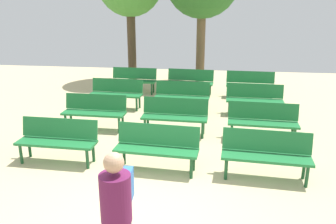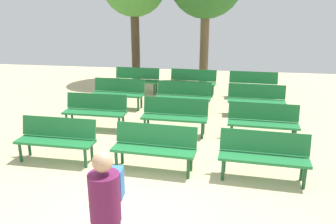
{
  "view_description": "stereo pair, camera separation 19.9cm",
  "coord_description": "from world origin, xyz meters",
  "px_view_note": "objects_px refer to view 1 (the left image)",
  "views": [
    {
      "loc": [
        1.09,
        -4.45,
        3.11
      ],
      "look_at": [
        0.0,
        3.51,
        0.55
      ],
      "focal_mm": 36.98,
      "sensor_mm": 36.0,
      "label": 1
    },
    {
      "loc": [
        1.28,
        -4.42,
        3.11
      ],
      "look_at": [
        0.0,
        3.51,
        0.55
      ],
      "focal_mm": 36.98,
      "sensor_mm": 36.0,
      "label": 2
    }
  ],
  "objects_px": {
    "bench_r1_c0": "(95,110)",
    "bench_r0_c2": "(266,152)",
    "bench_r3_c1": "(190,80)",
    "bench_r0_c0": "(58,138)",
    "bench_r1_c1": "(175,114)",
    "visitor_with_backpack": "(117,211)",
    "bench_r0_c1": "(157,145)",
    "bench_r3_c2": "(250,83)",
    "bench_r2_c0": "(116,92)",
    "bench_r1_c2": "(263,119)",
    "bench_r3_c0": "(134,79)",
    "bench_r2_c2": "(255,98)",
    "bench_r2_c1": "(182,95)"
  },
  "relations": [
    {
      "from": "bench_r3_c1",
      "to": "bench_r0_c2",
      "type": "bearing_deg",
      "value": -68.73
    },
    {
      "from": "bench_r0_c2",
      "to": "bench_r3_c0",
      "type": "xyz_separation_m",
      "value": [
        -3.84,
        5.87,
        0.0
      ]
    },
    {
      "from": "bench_r0_c0",
      "to": "bench_r3_c1",
      "type": "height_order",
      "value": "same"
    },
    {
      "from": "bench_r0_c2",
      "to": "bench_r3_c2",
      "type": "height_order",
      "value": "same"
    },
    {
      "from": "bench_r2_c0",
      "to": "visitor_with_backpack",
      "type": "height_order",
      "value": "visitor_with_backpack"
    },
    {
      "from": "bench_r0_c0",
      "to": "bench_r3_c2",
      "type": "height_order",
      "value": "same"
    },
    {
      "from": "bench_r0_c2",
      "to": "bench_r3_c2",
      "type": "relative_size",
      "value": 1.01
    },
    {
      "from": "bench_r2_c0",
      "to": "bench_r3_c2",
      "type": "distance_m",
      "value": 4.53
    },
    {
      "from": "bench_r1_c1",
      "to": "bench_r1_c2",
      "type": "height_order",
      "value": "same"
    },
    {
      "from": "bench_r0_c2",
      "to": "visitor_with_backpack",
      "type": "bearing_deg",
      "value": -121.36
    },
    {
      "from": "bench_r1_c2",
      "to": "bench_r3_c0",
      "type": "xyz_separation_m",
      "value": [
        -4.01,
        3.99,
        0.0
      ]
    },
    {
      "from": "bench_r0_c1",
      "to": "bench_r1_c1",
      "type": "relative_size",
      "value": 1.01
    },
    {
      "from": "bench_r0_c2",
      "to": "bench_r3_c0",
      "type": "bearing_deg",
      "value": 127.05
    },
    {
      "from": "bench_r0_c0",
      "to": "bench_r1_c2",
      "type": "bearing_deg",
      "value": 23.82
    },
    {
      "from": "bench_r1_c0",
      "to": "bench_r3_c1",
      "type": "xyz_separation_m",
      "value": [
        2.15,
        3.75,
        0.0
      ]
    },
    {
      "from": "bench_r1_c2",
      "to": "bench_r2_c0",
      "type": "relative_size",
      "value": 1.0
    },
    {
      "from": "bench_r0_c0",
      "to": "bench_r3_c0",
      "type": "relative_size",
      "value": 1.0
    },
    {
      "from": "bench_r3_c0",
      "to": "bench_r3_c1",
      "type": "bearing_deg",
      "value": 1.48
    },
    {
      "from": "bench_r3_c2",
      "to": "bench_r0_c1",
      "type": "bearing_deg",
      "value": -109.41
    },
    {
      "from": "bench_r2_c0",
      "to": "visitor_with_backpack",
      "type": "distance_m",
      "value": 7.06
    },
    {
      "from": "bench_r0_c2",
      "to": "bench_r1_c1",
      "type": "relative_size",
      "value": 1.01
    },
    {
      "from": "bench_r3_c1",
      "to": "bench_r1_c2",
      "type": "bearing_deg",
      "value": -59.36
    },
    {
      "from": "bench_r1_c1",
      "to": "bench_r2_c0",
      "type": "height_order",
      "value": "same"
    },
    {
      "from": "bench_r0_c1",
      "to": "bench_r3_c2",
      "type": "height_order",
      "value": "same"
    },
    {
      "from": "bench_r0_c2",
      "to": "bench_r1_c0",
      "type": "height_order",
      "value": "same"
    },
    {
      "from": "bench_r1_c0",
      "to": "bench_r3_c2",
      "type": "height_order",
      "value": "same"
    },
    {
      "from": "bench_r0_c1",
      "to": "bench_r0_c0",
      "type": "bearing_deg",
      "value": -178.67
    },
    {
      "from": "bench_r0_c1",
      "to": "bench_r2_c2",
      "type": "xyz_separation_m",
      "value": [
        2.2,
        3.78,
        0.0
      ]
    },
    {
      "from": "bench_r3_c2",
      "to": "bench_r1_c1",
      "type": "bearing_deg",
      "value": -117.6
    },
    {
      "from": "bench_r3_c2",
      "to": "visitor_with_backpack",
      "type": "relative_size",
      "value": 0.98
    },
    {
      "from": "bench_r2_c1",
      "to": "bench_r2_c2",
      "type": "bearing_deg",
      "value": 1.21
    },
    {
      "from": "bench_r1_c1",
      "to": "bench_r3_c2",
      "type": "height_order",
      "value": "same"
    },
    {
      "from": "bench_r0_c0",
      "to": "bench_r1_c2",
      "type": "xyz_separation_m",
      "value": [
        4.24,
        1.74,
        0.0
      ]
    },
    {
      "from": "visitor_with_backpack",
      "to": "bench_r1_c0",
      "type": "bearing_deg",
      "value": -71.5
    },
    {
      "from": "bench_r2_c0",
      "to": "bench_r3_c2",
      "type": "height_order",
      "value": "same"
    },
    {
      "from": "bench_r2_c0",
      "to": "bench_r3_c1",
      "type": "xyz_separation_m",
      "value": [
        2.11,
        1.89,
        0.0
      ]
    },
    {
      "from": "bench_r0_c2",
      "to": "visitor_with_backpack",
      "type": "relative_size",
      "value": 0.99
    },
    {
      "from": "bench_r0_c1",
      "to": "visitor_with_backpack",
      "type": "bearing_deg",
      "value": -85.31
    },
    {
      "from": "bench_r1_c1",
      "to": "bench_r3_c1",
      "type": "relative_size",
      "value": 0.99
    },
    {
      "from": "bench_r1_c1",
      "to": "visitor_with_backpack",
      "type": "xyz_separation_m",
      "value": [
        -0.07,
        -4.83,
        0.43
      ]
    },
    {
      "from": "bench_r2_c0",
      "to": "bench_r3_c2",
      "type": "relative_size",
      "value": 1.01
    },
    {
      "from": "bench_r1_c2",
      "to": "bench_r3_c1",
      "type": "distance_m",
      "value": 4.44
    },
    {
      "from": "bench_r0_c2",
      "to": "bench_r2_c2",
      "type": "xyz_separation_m",
      "value": [
        0.17,
        3.83,
        0.0
      ]
    },
    {
      "from": "bench_r0_c2",
      "to": "visitor_with_backpack",
      "type": "xyz_separation_m",
      "value": [
        -1.98,
        -2.81,
        0.43
      ]
    },
    {
      "from": "bench_r0_c2",
      "to": "bench_r1_c0",
      "type": "relative_size",
      "value": 1.01
    },
    {
      "from": "bench_r1_c0",
      "to": "bench_r0_c2",
      "type": "bearing_deg",
      "value": -26.85
    },
    {
      "from": "bench_r0_c0",
      "to": "bench_r2_c2",
      "type": "bearing_deg",
      "value": 42.5
    },
    {
      "from": "bench_r0_c2",
      "to": "bench_r1_c2",
      "type": "relative_size",
      "value": 1.0
    },
    {
      "from": "bench_r3_c1",
      "to": "bench_r3_c2",
      "type": "relative_size",
      "value": 1.01
    },
    {
      "from": "bench_r2_c1",
      "to": "bench_r1_c2",
      "type": "bearing_deg",
      "value": -41.32
    }
  ]
}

